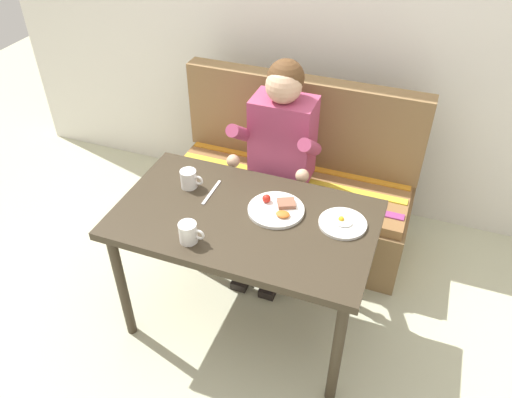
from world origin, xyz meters
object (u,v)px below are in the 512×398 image
object	(u,v)px
plate_breakfast	(277,209)
knife	(212,192)
table	(245,230)
couch	(291,191)
person	(279,148)
plate_eggs	(343,223)
coffee_mug	(189,232)
coffee_mug_second	(189,179)

from	to	relation	value
plate_breakfast	knife	xyz separation A→B (m)	(-0.34, 0.02, -0.01)
table	couch	size ratio (longest dim) A/B	0.83
person	plate_eggs	bearing A→B (deg)	-46.29
table	couch	distance (m)	0.83
couch	plate_eggs	bearing A→B (deg)	-56.84
plate_eggs	coffee_mug	world-z (taller)	coffee_mug
plate_eggs	coffee_mug	xyz separation A→B (m)	(-0.60, -0.34, 0.04)
coffee_mug	table	bearing A→B (deg)	55.69
plate_breakfast	knife	distance (m)	0.34
couch	person	xyz separation A→B (m)	(-0.03, -0.17, 0.41)
plate_eggs	table	bearing A→B (deg)	-166.84
coffee_mug	coffee_mug_second	distance (m)	0.39
plate_breakfast	coffee_mug	distance (m)	0.44
table	person	bearing A→B (deg)	93.25
knife	couch	bearing A→B (deg)	71.87
table	coffee_mug	world-z (taller)	coffee_mug
couch	table	bearing A→B (deg)	-90.00
plate_eggs	person	bearing A→B (deg)	133.71
person	plate_eggs	xyz separation A→B (m)	(0.47, -0.49, -0.00)
table	coffee_mug_second	size ratio (longest dim) A/B	10.17
table	knife	distance (m)	0.26
couch	plate_breakfast	world-z (taller)	couch
couch	coffee_mug_second	size ratio (longest dim) A/B	12.20
coffee_mug	coffee_mug_second	bearing A→B (deg)	116.26
plate_breakfast	plate_eggs	world-z (taller)	plate_breakfast
table	couch	world-z (taller)	couch
couch	person	bearing A→B (deg)	-100.85
coffee_mug	knife	world-z (taller)	coffee_mug
person	knife	distance (m)	0.51
person	coffee_mug_second	bearing A→B (deg)	-122.48
plate_eggs	knife	world-z (taller)	plate_eggs
plate_breakfast	coffee_mug_second	world-z (taller)	coffee_mug_second
person	coffee_mug	distance (m)	0.84
plate_breakfast	person	bearing A→B (deg)	107.62
table	person	distance (m)	0.60
table	plate_breakfast	bearing A→B (deg)	35.16
plate_breakfast	plate_eggs	bearing A→B (deg)	2.38
table	coffee_mug_second	distance (m)	0.38
table	couch	xyz separation A→B (m)	(0.00, 0.76, -0.32)
couch	coffee_mug	distance (m)	1.11
table	plate_breakfast	xyz separation A→B (m)	(0.13, 0.09, 0.09)
coffee_mug_second	person	bearing A→B (deg)	57.52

